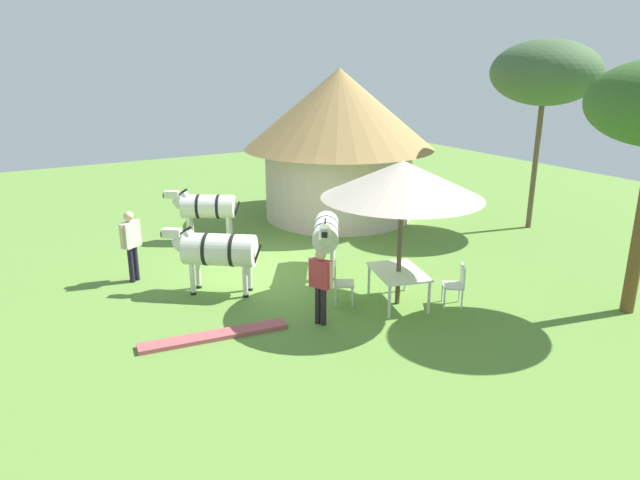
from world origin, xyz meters
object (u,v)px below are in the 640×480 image
at_px(zebra_toward_hut, 207,207).
at_px(acacia_tree_left_background, 545,73).
at_px(shade_umbrella, 403,180).
at_px(standing_watcher, 131,240).
at_px(patio_dining_table, 398,274).
at_px(thatched_hut, 339,136).
at_px(patio_chair_near_hut, 457,282).
at_px(patio_chair_east_end, 340,280).
at_px(zebra_nearest_camera, 217,250).
at_px(zebra_by_umbrella, 326,233).
at_px(guest_beside_umbrella, 321,279).

bearing_deg(zebra_toward_hut, acacia_tree_left_background, -79.66).
relative_size(shade_umbrella, acacia_tree_left_background, 0.59).
height_order(shade_umbrella, standing_watcher, shade_umbrella).
bearing_deg(standing_watcher, patio_dining_table, 104.42).
height_order(thatched_hut, patio_chair_near_hut, thatched_hut).
height_order(patio_dining_table, patio_chair_east_end, patio_chair_east_end).
height_order(thatched_hut, shade_umbrella, thatched_hut).
distance_m(shade_umbrella, zebra_toward_hut, 6.81).
xyz_separation_m(thatched_hut, zebra_nearest_camera, (4.15, -5.77, -1.66)).
bearing_deg(zebra_by_umbrella, patio_chair_near_hut, 144.91).
height_order(patio_chair_near_hut, guest_beside_umbrella, guest_beside_umbrella).
bearing_deg(patio_chair_near_hut, acacia_tree_left_background, -26.48).
xyz_separation_m(zebra_nearest_camera, acacia_tree_left_background, (-0.06, 10.18, 3.61)).
relative_size(shade_umbrella, patio_chair_east_end, 3.67).
distance_m(zebra_nearest_camera, acacia_tree_left_background, 10.80).
relative_size(shade_umbrella, standing_watcher, 1.95).
height_order(shade_umbrella, zebra_nearest_camera, shade_umbrella).
bearing_deg(acacia_tree_left_background, patio_dining_table, -70.06).
distance_m(patio_dining_table, acacia_tree_left_background, 8.54).
height_order(guest_beside_umbrella, acacia_tree_left_background, acacia_tree_left_background).
bearing_deg(standing_watcher, zebra_by_umbrella, 124.89).
relative_size(thatched_hut, patio_chair_east_end, 6.74).
height_order(shade_umbrella, patio_chair_east_end, shade_umbrella).
bearing_deg(patio_dining_table, shade_umbrella, -26.57).
height_order(patio_chair_near_hut, zebra_toward_hut, zebra_toward_hut).
bearing_deg(standing_watcher, guest_beside_umbrella, 88.97).
bearing_deg(zebra_by_umbrella, patio_dining_table, 129.53).
bearing_deg(acacia_tree_left_background, zebra_nearest_camera, -89.64).
bearing_deg(patio_chair_near_hut, patio_dining_table, 90.00).
bearing_deg(patio_dining_table, zebra_toward_hut, -162.98).
height_order(standing_watcher, zebra_nearest_camera, standing_watcher).
bearing_deg(acacia_tree_left_background, standing_watcher, -97.86).
distance_m(patio_chair_east_end, guest_beside_umbrella, 1.17).
bearing_deg(thatched_hut, zebra_by_umbrella, -35.62).
relative_size(thatched_hut, zebra_by_umbrella, 3.01).
xyz_separation_m(patio_dining_table, zebra_nearest_camera, (-2.52, -3.05, 0.33)).
height_order(thatched_hut, patio_chair_east_end, thatched_hut).
xyz_separation_m(zebra_nearest_camera, zebra_by_umbrella, (0.06, 2.74, -0.01)).
height_order(patio_dining_table, zebra_toward_hut, zebra_toward_hut).
distance_m(zebra_nearest_camera, zebra_by_umbrella, 2.74).
distance_m(patio_dining_table, patio_chair_east_end, 1.24).
xyz_separation_m(thatched_hut, shade_umbrella, (6.68, -2.72, 0.04)).
distance_m(patio_chair_near_hut, zebra_by_umbrella, 3.46).
height_order(guest_beside_umbrella, standing_watcher, standing_watcher).
distance_m(standing_watcher, zebra_nearest_camera, 2.22).
relative_size(patio_dining_table, patio_chair_east_end, 1.79).
distance_m(shade_umbrella, guest_beside_umbrella, 2.60).
distance_m(guest_beside_umbrella, zebra_nearest_camera, 2.78).
height_order(patio_dining_table, standing_watcher, standing_watcher).
relative_size(standing_watcher, acacia_tree_left_background, 0.30).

